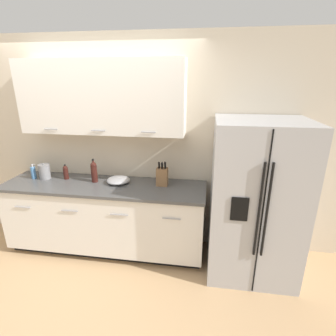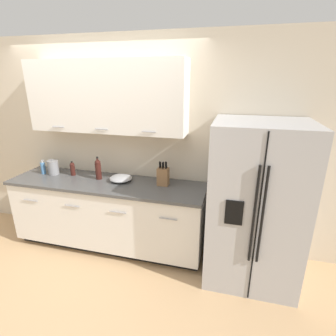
{
  "view_description": "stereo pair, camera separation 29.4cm",
  "coord_description": "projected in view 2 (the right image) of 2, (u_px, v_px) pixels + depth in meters",
  "views": [
    {
      "loc": [
        1.32,
        -2.02,
        2.11
      ],
      "look_at": [
        0.9,
        0.73,
        1.15
      ],
      "focal_mm": 28.0,
      "sensor_mm": 36.0,
      "label": 1
    },
    {
      "loc": [
        1.6,
        -1.96,
        2.11
      ],
      "look_at": [
        0.9,
        0.73,
        1.15
      ],
      "focal_mm": 28.0,
      "sensor_mm": 36.0,
      "label": 2
    }
  ],
  "objects": [
    {
      "name": "oil_bottle",
      "position": [
        73.0,
        169.0,
        3.41
      ],
      "size": [
        0.06,
        0.06,
        0.19
      ],
      "color": "#3D1914",
      "rests_on": "counter_unit"
    },
    {
      "name": "counter_unit",
      "position": [
        109.0,
        214.0,
        3.36
      ],
      "size": [
        2.45,
        0.64,
        0.9
      ],
      "color": "black",
      "rests_on": "ground_plane"
    },
    {
      "name": "steel_canister",
      "position": [
        53.0,
        167.0,
        3.44
      ],
      "size": [
        0.14,
        0.14,
        0.2
      ],
      "color": "gray",
      "rests_on": "counter_unit"
    },
    {
      "name": "knife_block",
      "position": [
        163.0,
        176.0,
        3.09
      ],
      "size": [
        0.13,
        0.11,
        0.3
      ],
      "color": "olive",
      "rests_on": "counter_unit"
    },
    {
      "name": "refrigerator",
      "position": [
        255.0,
        204.0,
        2.73
      ],
      "size": [
        0.93,
        0.83,
        1.73
      ],
      "color": "#B2B2B5",
      "rests_on": "ground_plane"
    },
    {
      "name": "wine_bottle",
      "position": [
        98.0,
        169.0,
        3.27
      ],
      "size": [
        0.07,
        0.07,
        0.29
      ],
      "color": "#3D1914",
      "rests_on": "counter_unit"
    },
    {
      "name": "ground_plane",
      "position": [
        72.0,
        281.0,
        2.87
      ],
      "size": [
        14.0,
        14.0,
        0.0
      ],
      "primitive_type": "plane",
      "color": "tan"
    },
    {
      "name": "wall_back",
      "position": [
        108.0,
        131.0,
        3.32
      ],
      "size": [
        10.0,
        0.39,
        2.6
      ],
      "color": "beige",
      "rests_on": "ground_plane"
    },
    {
      "name": "soap_dispenser",
      "position": [
        43.0,
        168.0,
        3.47
      ],
      "size": [
        0.06,
        0.06,
        0.19
      ],
      "color": "#4C7FB2",
      "rests_on": "counter_unit"
    },
    {
      "name": "mixing_bowl",
      "position": [
        121.0,
        178.0,
        3.23
      ],
      "size": [
        0.28,
        0.28,
        0.07
      ],
      "color": "#A3A3A5",
      "rests_on": "counter_unit"
    }
  ]
}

